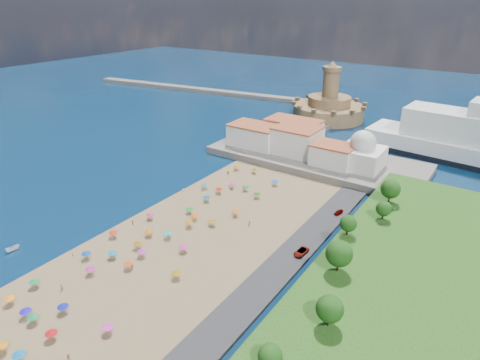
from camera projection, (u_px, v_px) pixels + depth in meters
The scene contains 11 objects.
ground at pixel (183, 229), 121.98m from camera, with size 700.00×700.00×0.00m, color #071938.
terrace at pixel (315, 158), 170.90m from camera, with size 90.00×36.00×3.00m, color #59544C.
jetty at pixel (305, 130), 208.55m from camera, with size 18.00×70.00×2.40m, color #59544C.
breakwater at pixel (210, 91), 292.57m from camera, with size 200.00×7.00×2.60m, color #59544C.
waterfront_buildings at pixel (289, 138), 175.42m from camera, with size 57.00×29.00×11.00m.
domed_building at pixel (362, 153), 156.01m from camera, with size 16.00×16.00×15.00m.
fortress at pixel (329, 107), 228.74m from camera, with size 40.00×40.00×32.40m.
beach_parasols at pixel (148, 242), 111.68m from camera, with size 31.07×116.07×2.20m.
beachgoers at pixel (168, 226), 121.17m from camera, with size 32.59×90.11×1.88m.
parked_cars at pixel (292, 261), 104.82m from camera, with size 2.78×80.45×1.44m.
hillside_trees at pixel (327, 268), 87.83m from camera, with size 15.27×108.00×8.01m.
Camera 1 is at (73.51, -76.37, 64.57)m, focal length 30.00 mm.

